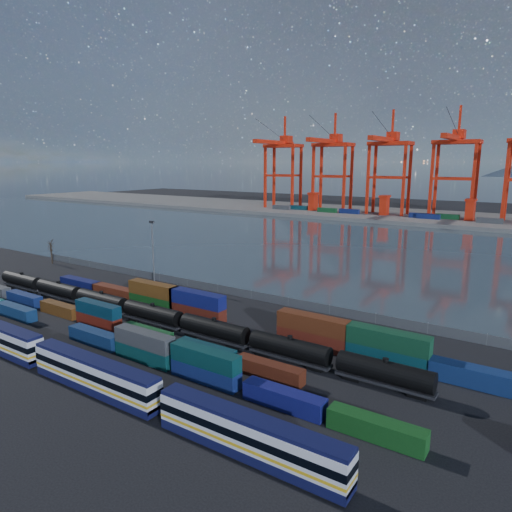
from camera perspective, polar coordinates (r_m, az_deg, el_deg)
The scene contains 14 objects.
ground at distance 87.31m, azimuth -11.12°, elevation -9.79°, with size 700.00×700.00×0.00m, color black.
harbor_water at distance 175.09m, azimuth 13.71°, elevation 0.93°, with size 700.00×700.00×0.00m, color #2F3C44.
far_quay at distance 275.10m, azimuth 21.29°, elevation 4.48°, with size 700.00×70.00×2.00m, color #514F4C.
passenger_train at distance 69.20m, azimuth -19.51°, elevation -13.91°, with size 75.67×2.92×5.01m.
container_row_south at distance 87.27m, azimuth -19.95°, elevation -9.10°, with size 125.59×2.35×5.02m.
container_row_mid at distance 82.87m, azimuth -11.75°, elevation -9.94°, with size 141.01×2.26×4.81m.
container_row_north at distance 84.55m, azimuth 2.17°, elevation -8.63°, with size 128.92×2.67×5.70m.
tanker_string at distance 92.98m, azimuth -12.78°, elevation -7.07°, with size 107.33×3.08×4.41m.
waterfront_fence at distance 107.46m, azimuth -0.59°, elevation -4.88°, with size 160.12×0.12×2.20m.
bare_tree at distance 157.58m, azimuth -24.21°, elevation 0.51°, with size 2.08×2.04×7.89m.
yard_light_mast at distance 123.07m, azimuth -12.77°, elevation 0.93°, with size 1.60×0.40×16.60m.
gantry_cranes at distance 268.73m, azimuth 19.96°, elevation 12.15°, with size 198.26×44.65×60.47m.
quay_containers at distance 263.41m, azimuth 18.29°, elevation 4.91°, with size 172.58×10.99×2.60m.
straddle_carriers at distance 265.26m, azimuth 20.39°, elevation 5.79°, with size 140.00×7.00×11.10m.
Camera 1 is at (57.90, -57.19, 31.61)m, focal length 32.00 mm.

